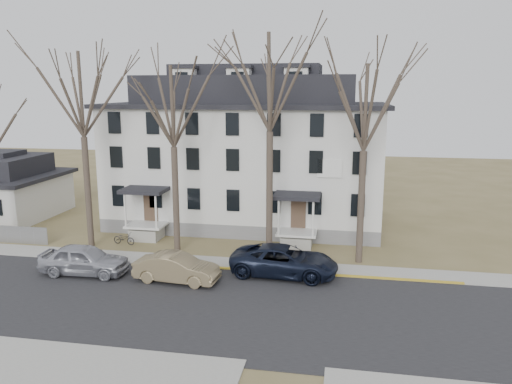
% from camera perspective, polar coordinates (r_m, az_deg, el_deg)
% --- Properties ---
extents(ground, '(120.00, 120.00, 0.00)m').
position_cam_1_polar(ground, '(22.82, -4.94, -15.16)').
color(ground, olive).
rests_on(ground, ground).
extents(main_road, '(120.00, 10.00, 0.04)m').
position_cam_1_polar(main_road, '(24.56, -3.69, -13.10)').
color(main_road, '#27272A').
rests_on(main_road, ground).
extents(far_sidewalk, '(120.00, 2.00, 0.08)m').
position_cam_1_polar(far_sidewalk, '(29.98, -0.93, -8.38)').
color(far_sidewalk, '#A09F97').
rests_on(far_sidewalk, ground).
extents(yellow_curb, '(14.00, 0.25, 0.06)m').
position_cam_1_polar(yellow_curb, '(28.64, 8.72, -9.50)').
color(yellow_curb, gold).
rests_on(yellow_curb, ground).
extents(boarding_house, '(20.80, 12.36, 12.05)m').
position_cam_1_polar(boarding_house, '(38.62, -1.03, 4.39)').
color(boarding_house, slate).
rests_on(boarding_house, ground).
extents(small_house, '(8.70, 8.70, 5.00)m').
position_cam_1_polar(small_house, '(45.68, -26.98, 0.27)').
color(small_house, silver).
rests_on(small_house, ground).
extents(tree_far_left, '(8.40, 8.40, 13.72)m').
position_cam_1_polar(tree_far_left, '(33.71, -19.41, 11.14)').
color(tree_far_left, '#473B31').
rests_on(tree_far_left, ground).
extents(tree_mid_left, '(7.80, 7.80, 12.74)m').
position_cam_1_polar(tree_mid_left, '(31.23, -9.53, 10.27)').
color(tree_mid_left, '#473B31').
rests_on(tree_mid_left, ground).
extents(tree_center, '(9.00, 9.00, 14.70)m').
position_cam_1_polar(tree_center, '(29.77, 1.62, 13.22)').
color(tree_center, '#473B31').
rests_on(tree_center, ground).
extents(tree_mid_right, '(7.80, 7.80, 12.74)m').
position_cam_1_polar(tree_mid_right, '(29.45, 12.42, 10.09)').
color(tree_mid_right, '#473B31').
rests_on(tree_mid_right, ground).
extents(car_silver, '(5.03, 2.14, 1.70)m').
position_cam_1_polar(car_silver, '(29.90, -19.05, -7.38)').
color(car_silver, '#A9ABB5').
rests_on(car_silver, ground).
extents(car_tan, '(4.74, 2.01, 1.52)m').
position_cam_1_polar(car_tan, '(27.60, -9.05, -8.65)').
color(car_tan, '#827251').
rests_on(car_tan, ground).
extents(car_navy, '(6.15, 3.14, 1.66)m').
position_cam_1_polar(car_navy, '(28.20, 3.25, -7.92)').
color(car_navy, black).
rests_on(car_navy, ground).
extents(bicycle_left, '(1.64, 0.78, 0.83)m').
position_cam_1_polar(bicycle_left, '(34.77, -14.85, -5.21)').
color(bicycle_left, black).
rests_on(bicycle_left, ground).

